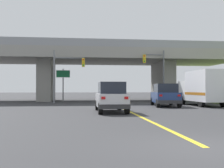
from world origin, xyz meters
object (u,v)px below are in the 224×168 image
object	(u,v)px
suv_lead	(111,97)
suv_crossing	(165,95)
box_truck	(203,88)
traffic_signal_nearside	(157,69)
highway_sign	(63,77)
traffic_signal_farside	(65,70)

from	to	relation	value
suv_lead	suv_crossing	bearing A→B (deg)	44.71
suv_crossing	box_truck	world-z (taller)	box_truck
box_truck	traffic_signal_nearside	size ratio (longest dim) A/B	1.06
suv_lead	traffic_signal_nearside	xyz separation A→B (m)	(6.80, 12.49, 2.86)
suv_lead	suv_crossing	world-z (taller)	same
traffic_signal_nearside	highway_sign	world-z (taller)	traffic_signal_nearside
box_truck	traffic_signal_nearside	bearing A→B (deg)	109.61
suv_crossing	highway_sign	xyz separation A→B (m)	(-9.69, 10.30, 1.95)
box_truck	traffic_signal_farside	world-z (taller)	traffic_signal_farside
traffic_signal_nearside	traffic_signal_farside	world-z (taller)	traffic_signal_nearside
suv_crossing	traffic_signal_nearside	size ratio (longest dim) A/B	0.81
highway_sign	suv_crossing	bearing A→B (deg)	-46.72
suv_crossing	box_truck	bearing A→B (deg)	12.41
box_truck	traffic_signal_farside	bearing A→B (deg)	154.84
traffic_signal_nearside	traffic_signal_farside	xyz separation A→B (m)	(-10.61, -0.63, -0.23)
suv_lead	traffic_signal_farside	bearing A→B (deg)	107.81
box_truck	traffic_signal_nearside	xyz separation A→B (m)	(-2.40, 6.74, 2.20)
traffic_signal_nearside	highway_sign	size ratio (longest dim) A/B	1.50
box_truck	traffic_signal_farside	size ratio (longest dim) A/B	1.11
suv_crossing	highway_sign	distance (m)	14.28
suv_lead	suv_crossing	xyz separation A→B (m)	(5.48, 5.43, 0.00)
traffic_signal_farside	highway_sign	xyz separation A→B (m)	(-0.40, 3.86, -0.66)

